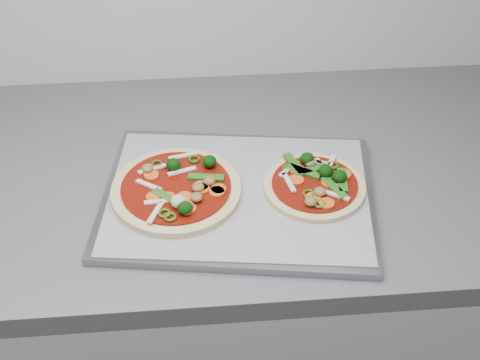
{
  "coord_description": "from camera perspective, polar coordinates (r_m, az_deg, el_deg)",
  "views": [
    {
      "loc": [
        -0.72,
        0.41,
        1.63
      ],
      "look_at": [
        -0.65,
        1.23,
        0.93
      ],
      "focal_mm": 50.0,
      "sensor_mm": 36.0,
      "label": 1
    }
  ],
  "objects": [
    {
      "name": "parchment",
      "position": [
        1.08,
        -0.12,
        -1.13
      ],
      "size": [
        0.45,
        0.35,
        0.0
      ],
      "primitive_type": "cube",
      "rotation": [
        0.0,
        0.0,
        -0.13
      ],
      "color": "#A5A5AB",
      "rests_on": "baking_tray"
    },
    {
      "name": "pizza_left",
      "position": [
        1.08,
        -5.35,
        -0.79
      ],
      "size": [
        0.24,
        0.24,
        0.04
      ],
      "rotation": [
        0.0,
        0.0,
        -0.16
      ],
      "color": "#D5C07E",
      "rests_on": "parchment"
    },
    {
      "name": "pizza_right",
      "position": [
        1.09,
        6.46,
        -0.29
      ],
      "size": [
        0.18,
        0.18,
        0.03
      ],
      "rotation": [
        0.0,
        0.0,
        -0.06
      ],
      "color": "#D5C07E",
      "rests_on": "parchment"
    },
    {
      "name": "baking_tray",
      "position": [
        1.09,
        -0.12,
        -1.45
      ],
      "size": [
        0.48,
        0.38,
        0.01
      ],
      "primitive_type": "cube",
      "rotation": [
        0.0,
        0.0,
        -0.15
      ],
      "color": "gray",
      "rests_on": "countertop"
    }
  ]
}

